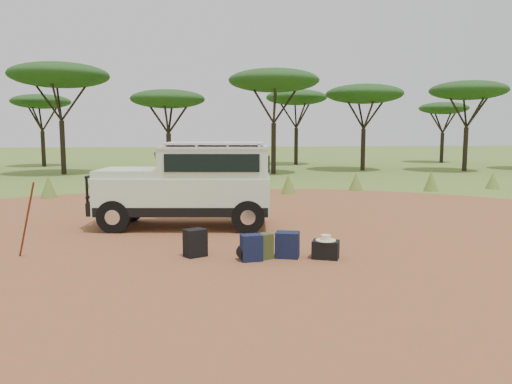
{
  "coord_description": "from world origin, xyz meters",
  "views": [
    {
      "loc": [
        -0.86,
        -10.76,
        2.44
      ],
      "look_at": [
        0.72,
        0.98,
        1.0
      ],
      "focal_mm": 35.0,
      "sensor_mm": 36.0,
      "label": 1
    }
  ],
  "objects": [
    {
      "name": "dirt_clearing",
      "position": [
        0.0,
        0.0,
        0.0
      ],
      "size": [
        23.0,
        23.0,
        0.01
      ],
      "primitive_type": "cylinder",
      "color": "brown",
      "rests_on": "ground"
    },
    {
      "name": "walking_staff",
      "position": [
        -3.97,
        -0.83,
        0.75
      ],
      "size": [
        0.49,
        0.4,
        1.5
      ],
      "primitive_type": "cylinder",
      "rotation": [
        0.36,
        0.0,
        0.9
      ],
      "color": "brown",
      "rests_on": "ground"
    },
    {
      "name": "safari_vehicle",
      "position": [
        -0.83,
        1.98,
        1.05
      ],
      "size": [
        4.66,
        2.36,
        2.17
      ],
      "rotation": [
        0.0,
        0.0,
        -0.14
      ],
      "color": "silver",
      "rests_on": "ground"
    },
    {
      "name": "ground",
      "position": [
        0.0,
        0.0,
        0.0
      ],
      "size": [
        140.0,
        140.0,
        0.0
      ],
      "primitive_type": "plane",
      "color": "olive",
      "rests_on": "ground"
    },
    {
      "name": "backpack_black",
      "position": [
        -0.77,
        -1.13,
        0.27
      ],
      "size": [
        0.49,
        0.45,
        0.55
      ],
      "primitive_type": "cube",
      "rotation": [
        0.0,
        0.0,
        0.47
      ],
      "color": "black",
      "rests_on": "ground"
    },
    {
      "name": "safari_hat",
      "position": [
        1.72,
        -1.62,
        0.4
      ],
      "size": [
        0.39,
        0.39,
        0.11
      ],
      "color": "beige",
      "rests_on": "hard_case"
    },
    {
      "name": "hard_case",
      "position": [
        1.72,
        -1.62,
        0.18
      ],
      "size": [
        0.6,
        0.52,
        0.35
      ],
      "primitive_type": "cube",
      "rotation": [
        0.0,
        0.0,
        -0.4
      ],
      "color": "black",
      "rests_on": "ground"
    },
    {
      "name": "acacia_treeline",
      "position": [
        0.75,
        19.81,
        4.87
      ],
      "size": [
        46.7,
        13.2,
        6.26
      ],
      "color": "black",
      "rests_on": "ground"
    },
    {
      "name": "stuff_sack",
      "position": [
        0.17,
        -1.55,
        0.14
      ],
      "size": [
        0.34,
        0.34,
        0.29
      ],
      "primitive_type": "cylinder",
      "rotation": [
        1.57,
        0.0,
        0.21
      ],
      "color": "black",
      "rests_on": "ground"
    },
    {
      "name": "duffel_navy",
      "position": [
        1.0,
        -1.45,
        0.25
      ],
      "size": [
        0.53,
        0.46,
        0.51
      ],
      "primitive_type": "cube",
      "rotation": [
        0.0,
        0.0,
        -0.31
      ],
      "color": "#101234",
      "rests_on": "ground"
    },
    {
      "name": "backpack_navy",
      "position": [
        0.28,
        -1.61,
        0.25
      ],
      "size": [
        0.42,
        0.33,
        0.51
      ],
      "primitive_type": "cube",
      "rotation": [
        0.0,
        0.0,
        0.14
      ],
      "color": "#101234",
      "rests_on": "ground"
    },
    {
      "name": "grass_fringe",
      "position": [
        0.12,
        8.67,
        0.4
      ],
      "size": [
        36.6,
        1.6,
        0.9
      ],
      "color": "olive",
      "rests_on": "ground"
    },
    {
      "name": "backpack_olive",
      "position": [
        0.51,
        -1.5,
        0.25
      ],
      "size": [
        0.43,
        0.39,
        0.5
      ],
      "primitive_type": "cube",
      "rotation": [
        0.0,
        0.0,
        0.46
      ],
      "color": "#3A431F",
      "rests_on": "ground"
    }
  ]
}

